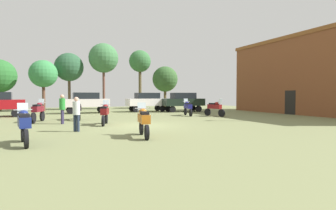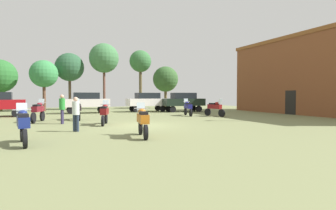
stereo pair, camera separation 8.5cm
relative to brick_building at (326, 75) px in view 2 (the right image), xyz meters
The scene contains 19 objects.
ground_plane 18.48m from the brick_building, behind, with size 44.00×52.00×0.02m.
brick_building is the anchor object (origin of this frame).
motorcycle_2 11.05m from the brick_building, 169.20° to the left, with size 0.81×2.08×1.46m.
motorcycle_3 20.42m from the brick_building, 162.09° to the right, with size 0.66×2.09×1.44m.
motorcycle_4 21.59m from the brick_building, behind, with size 0.62×2.22×1.51m.
motorcycle_6 20.17m from the brick_building, behind, with size 0.80×2.02×1.45m.
motorcycle_8 24.65m from the brick_building, 165.23° to the right, with size 0.67×2.13×1.47m.
motorcycle_9 13.03m from the brick_building, 164.09° to the left, with size 0.71×2.20×1.45m.
motorcycle_10 23.98m from the brick_building, behind, with size 0.83×2.15×1.51m.
car_1 22.45m from the brick_building, 153.13° to the left, with size 4.30×1.80×2.00m.
car_2 13.52m from the brick_building, 139.94° to the left, with size 4.40×2.05×2.00m.
car_3 17.21m from the brick_building, 143.14° to the left, with size 4.33×1.88×2.00m.
person_1 22.41m from the brick_building, behind, with size 0.42×0.42×1.79m.
person_2 22.13m from the brick_building, behind, with size 0.48×0.48×1.67m.
tree_1 20.78m from the brick_building, 127.37° to the left, with size 2.79×2.79×7.51m.
tree_5 28.26m from the brick_building, 147.37° to the left, with size 2.95×2.95×5.56m.
tree_6 27.08m from the brick_building, 141.25° to the left, with size 3.32×3.32×6.72m.
tree_7 23.77m from the brick_building, 136.62° to the left, with size 3.55×3.55×8.02m.
tree_8 18.82m from the brick_building, 118.57° to the left, with size 3.40×3.40×5.61m.
Camera 2 is at (-4.56, -14.90, 1.78)m, focal length 28.73 mm.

